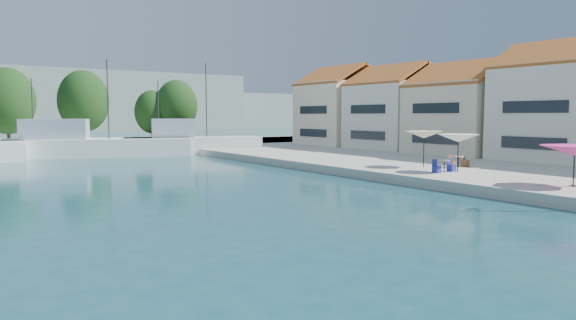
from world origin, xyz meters
TOP-DOWN VIEW (x-y plane):
  - quay_right at (22.00, 30.00)m, footprint 32.00×92.00m
  - quay_far at (-8.00, 67.00)m, footprint 90.00×16.00m
  - hill_east at (40.00, 180.00)m, footprint 140.00×40.00m
  - building_03 at (24.00, 24.00)m, footprint 8.40×8.80m
  - building_04 at (24.00, 33.00)m, footprint 9.00×8.80m
  - building_05 at (24.00, 42.00)m, footprint 8.40×8.80m
  - building_06 at (24.00, 51.00)m, footprint 9.00×8.80m
  - trawler_03 at (-4.87, 57.06)m, footprint 20.74×11.29m
  - trawler_04 at (5.71, 54.67)m, footprint 15.00×8.09m
  - tree_05 at (-10.31, 68.77)m, footprint 6.07×6.07m
  - tree_06 at (-1.58, 71.06)m, footprint 6.26×6.26m
  - tree_07 at (7.22, 70.80)m, footprint 4.71×4.71m
  - tree_08 at (10.13, 69.34)m, footprint 5.67×5.67m
  - umbrella_pink at (9.53, 15.66)m, footprint 3.36×3.36m
  - umbrella_white at (10.09, 23.07)m, footprint 2.57×2.57m
  - umbrella_cream at (10.84, 26.48)m, footprint 2.61×2.61m
  - cafe_table_02 at (9.46, 23.59)m, footprint 1.82×0.70m
  - cafe_table_03 at (12.80, 25.06)m, footprint 1.82×0.70m

SIDE VIEW (x-z plane):
  - quay_right at x=22.00m, z-range 0.00..0.60m
  - quay_far at x=-8.00m, z-range 0.00..0.60m
  - cafe_table_02 at x=9.46m, z-range 0.51..1.27m
  - cafe_table_03 at x=12.80m, z-range 0.51..1.27m
  - trawler_03 at x=-4.87m, z-range -4.03..6.17m
  - trawler_04 at x=5.71m, z-range -4.03..6.17m
  - umbrella_pink at x=9.53m, z-range 1.39..3.46m
  - umbrella_white at x=10.09m, z-range 1.55..3.95m
  - umbrella_cream at x=10.84m, z-range 1.60..4.09m
  - tree_07 at x=7.22m, z-range 1.13..8.11m
  - building_04 at x=24.00m, z-range 0.42..9.62m
  - building_05 at x=24.00m, z-range 0.41..10.11m
  - tree_08 at x=10.13m, z-range 1.25..9.64m
  - building_06 at x=24.00m, z-range 0.40..10.60m
  - building_03 at x=24.00m, z-range 0.40..10.60m
  - tree_05 at x=-10.31m, z-range 1.29..10.28m
  - tree_06 at x=-1.58m, z-range 1.31..10.58m
  - hill_east at x=40.00m, z-range 0.00..12.00m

